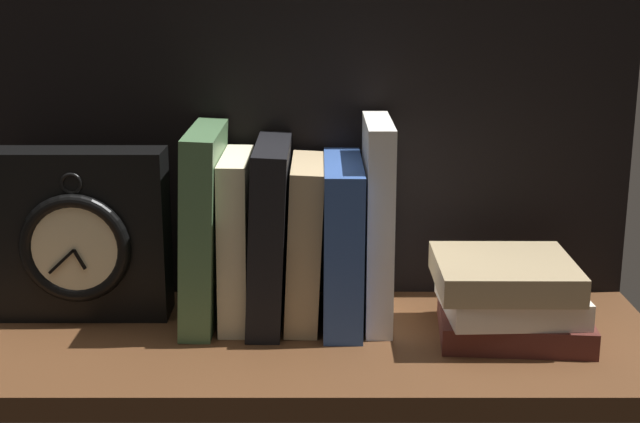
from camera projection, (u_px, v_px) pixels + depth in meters
The scene contains 10 objects.
ground_plane at pixel (291, 346), 95.67cm from camera, with size 77.56×29.26×2.50cm, color #4C2D19.
back_panel at pixel (293, 130), 103.93cm from camera, with size 77.56×1.20×39.27cm, color black.
book_green_romantic at pixel (201, 226), 97.65cm from camera, with size 3.38×15.45×21.17cm, color #476B44.
book_cream_twain at pixel (233, 238), 98.03cm from camera, with size 2.99×13.09×18.29cm, color beige.
book_black_skeptic at pixel (266, 233), 97.88cm from camera, with size 3.59×15.83×19.58cm, color black.
book_tan_shortstories at pixel (302, 241), 98.15cm from camera, with size 3.50×13.38×17.58cm, color tan.
book_blue_modern at pixel (339, 241), 98.16cm from camera, with size 4.08×16.46×17.62cm, color #2D4C8E.
book_white_catcher at pixel (374, 221), 97.61cm from camera, with size 2.82×13.68×22.07cm, color silver.
framed_clock at pixel (78, 236), 98.43cm from camera, with size 18.76×6.66×18.76cm.
book_stack_side at pixel (506, 298), 94.34cm from camera, with size 16.56×14.51×8.36cm.
Camera 1 is at (2.71, -88.90, 36.90)cm, focal length 50.62 mm.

